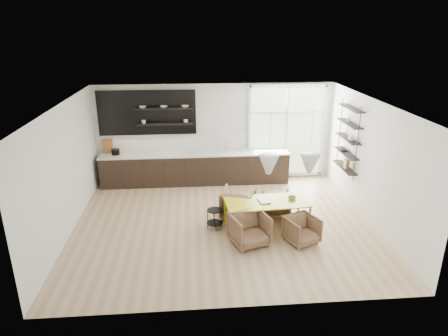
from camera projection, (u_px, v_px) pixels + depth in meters
room at (242, 151)px, 10.13m from camera, size 7.02×6.01×2.91m
kitchen_run at (192, 164)px, 11.82m from camera, size 5.54×0.69×2.75m
right_shelving at (348, 141)px, 10.36m from camera, size 0.26×1.22×1.90m
dining_table at (267, 203)px, 9.13m from camera, size 1.95×0.99×0.69m
armchair_back_left at (238, 203)px, 9.79m from camera, size 0.99×1.00×0.73m
armchair_back_right at (276, 204)px, 9.88m from camera, size 0.73×0.75×0.63m
armchair_front_left at (249, 229)px, 8.59m from camera, size 0.96×0.97×0.70m
armchair_front_right at (302, 230)px, 8.67m from camera, size 0.84×0.85×0.60m
wire_stool at (215, 216)px, 9.27m from camera, size 0.37×0.37×0.47m
table_book at (259, 201)px, 9.08m from camera, size 0.30×0.37×0.03m
table_bowl at (292, 198)px, 9.22m from camera, size 0.21×0.21×0.06m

